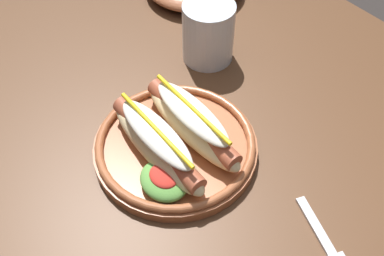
# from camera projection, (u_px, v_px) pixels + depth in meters

# --- Properties ---
(dining_table) EXTENTS (1.30, 0.82, 0.74)m
(dining_table) POSITION_uv_depth(u_px,v_px,m) (226.00, 177.00, 0.77)
(dining_table) COLOR #51331E
(dining_table) RESTS_ON ground_plane
(hot_dog_plate) EXTENTS (0.23, 0.23, 0.08)m
(hot_dog_plate) POSITION_uv_depth(u_px,v_px,m) (175.00, 141.00, 0.65)
(hot_dog_plate) COLOR #9E5633
(hot_dog_plate) RESTS_ON dining_table
(fork) EXTENTS (0.12, 0.06, 0.00)m
(fork) POSITION_uv_depth(u_px,v_px,m) (327.00, 245.00, 0.57)
(fork) COLOR silver
(fork) RESTS_ON dining_table
(water_cup) EXTENTS (0.09, 0.09, 0.10)m
(water_cup) POSITION_uv_depth(u_px,v_px,m) (208.00, 32.00, 0.77)
(water_cup) COLOR silver
(water_cup) RESTS_ON dining_table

